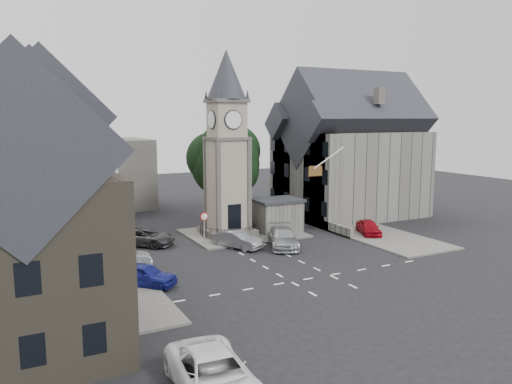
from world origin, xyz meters
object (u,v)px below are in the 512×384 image
car_west_blue (144,275)px  car_east_red (369,227)px  pedestrian (296,216)px  stone_shelter (277,215)px  clock_tower (227,145)px

car_west_blue → car_east_red: bearing=-33.6°
pedestrian → stone_shelter: bearing=5.5°
clock_tower → car_west_blue: clock_tower is taller
clock_tower → pedestrian: size_ratio=9.75×
car_west_blue → car_east_red: size_ratio=1.06×
clock_tower → car_west_blue: (-10.13, -9.94, -7.40)m
car_east_red → clock_tower: bearing=178.6°
clock_tower → car_east_red: clock_tower is taller
stone_shelter → car_east_red: 8.35m
car_west_blue → stone_shelter: bearing=-13.0°
stone_shelter → car_west_blue: 17.69m
car_west_blue → clock_tower: bearing=-0.9°
car_west_blue → pedestrian: bearing=-13.5°
stone_shelter → pedestrian: size_ratio=2.58×
clock_tower → stone_shelter: (4.80, -0.49, -6.57)m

